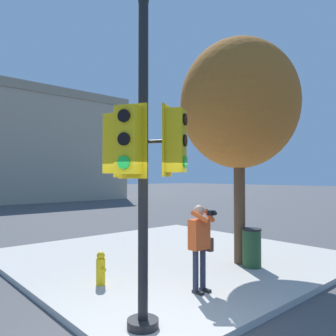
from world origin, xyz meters
TOP-DOWN VIEW (x-y plane):
  - sidewalk_corner at (3.50, 3.50)m, footprint 8.00×8.00m
  - traffic_signal_pole at (0.13, 0.38)m, footprint 1.07×1.23m
  - person_photographer at (1.92, 0.88)m, footprint 0.58×0.54m
  - street_tree at (4.18, 1.62)m, footprint 3.00×3.00m
  - fire_hydrant at (0.71, 2.49)m, footprint 0.18×0.24m
  - trash_bin at (4.10, 1.21)m, footprint 0.47×0.47m
  - building_right at (9.12, 31.05)m, footprint 15.59×12.21m

SIDE VIEW (x-z plane):
  - sidewalk_corner at x=3.50m, z-range 0.00..0.12m
  - fire_hydrant at x=0.71m, z-range 0.12..0.79m
  - trash_bin at x=4.10m, z-range 0.13..1.05m
  - person_photographer at x=1.92m, z-range 0.28..1.92m
  - traffic_signal_pole at x=0.13m, z-range 0.14..5.02m
  - street_tree at x=4.18m, z-range 1.30..7.00m
  - building_right at x=9.12m, z-range 0.01..10.44m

